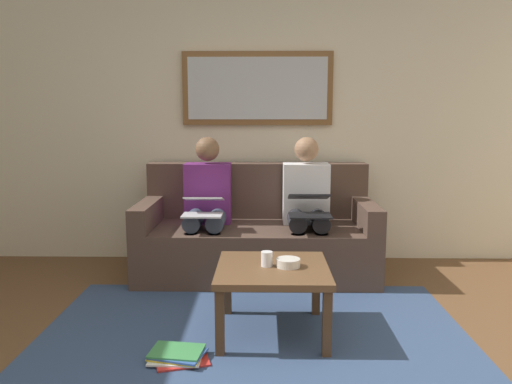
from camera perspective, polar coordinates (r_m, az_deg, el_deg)
name	(u,v)px	position (r m, az deg, el deg)	size (l,w,h in m)	color
wall_rear	(258,117)	(4.62, 0.19, 8.48)	(6.00, 0.12, 2.60)	beige
area_rug	(254,335)	(3.16, -0.27, -15.92)	(2.60, 1.80, 0.01)	#33476B
couch	(257,236)	(4.26, 0.09, -4.96)	(1.92, 0.90, 0.90)	#4C382D
framed_mirror	(258,88)	(4.53, 0.17, 11.63)	(1.32, 0.05, 0.64)	brown
coffee_table	(273,276)	(3.08, 1.89, -9.43)	(0.67, 0.67, 0.42)	brown
cup	(267,259)	(3.05, 1.24, -7.58)	(0.07, 0.07, 0.09)	silver
bowl	(288,263)	(3.05, 3.66, -7.98)	(0.14, 0.14, 0.05)	beige
person_left	(307,203)	(4.15, 5.76, -1.20)	(0.38, 0.58, 1.14)	silver
laptop_black	(309,205)	(3.91, 6.05, -1.45)	(0.32, 0.39, 0.16)	black
person_right	(207,202)	(4.16, -5.58, -1.17)	(0.38, 0.58, 1.14)	#66236B
laptop_silver	(203,206)	(3.91, -6.00, -1.57)	(0.30, 0.33, 0.14)	silver
magazine_stack	(178,355)	(2.91, -8.82, -17.79)	(0.35, 0.28, 0.05)	red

